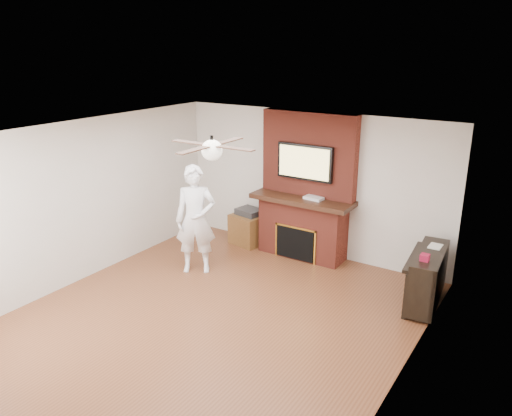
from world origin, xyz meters
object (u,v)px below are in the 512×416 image
Objects in this scene: fireplace at (305,201)px; side_table at (249,227)px; person at (196,220)px; piano at (428,276)px.

side_table is (-1.10, -0.07, -0.69)m from fireplace.
fireplace is 1.41× the size of person.
piano is (3.46, 0.90, -0.45)m from person.
side_table is at bearing 165.09° from piano.
piano is (3.40, -0.57, 0.12)m from side_table.
side_table is (0.06, 1.47, -0.58)m from person.
person is at bearing -126.96° from fireplace.
side_table is at bearing -176.51° from fireplace.
side_table is at bearing 54.32° from person.
person reaches higher than side_table.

